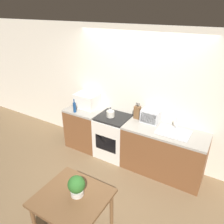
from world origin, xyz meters
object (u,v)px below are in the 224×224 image
bottle (75,107)px  toaster_oven (150,116)px  kettle (110,113)px  dining_table (73,202)px  microwave (87,101)px  stove_range (113,136)px

bottle → toaster_oven: 1.55m
kettle → dining_table: 1.98m
microwave → stove_range: bearing=-8.3°
stove_range → kettle: bearing=-154.5°
microwave → dining_table: microwave is taller
stove_range → kettle: kettle is taller
bottle → toaster_oven: (1.50, 0.39, 0.01)m
dining_table → toaster_oven: bearing=84.7°
kettle → toaster_oven: toaster_oven is taller
kettle → bottle: 0.77m
bottle → dining_table: 2.14m
dining_table → stove_range: bearing=105.2°
stove_range → microwave: size_ratio=1.91×
stove_range → microwave: microwave is taller
stove_range → toaster_oven: (0.71, 0.17, 0.57)m
kettle → bottle: bearing=-164.8°
stove_range → microwave: 0.95m
bottle → dining_table: bottle is taller
microwave → bottle: 0.34m
stove_range → kettle: (-0.05, -0.02, 0.54)m
kettle → toaster_oven: (0.76, 0.19, 0.03)m
kettle → microwave: (-0.67, 0.13, 0.06)m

